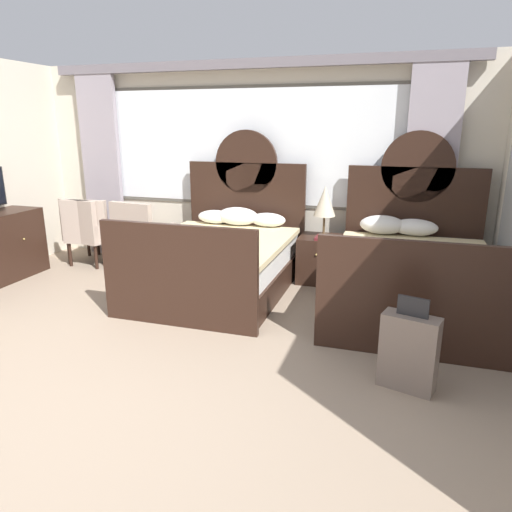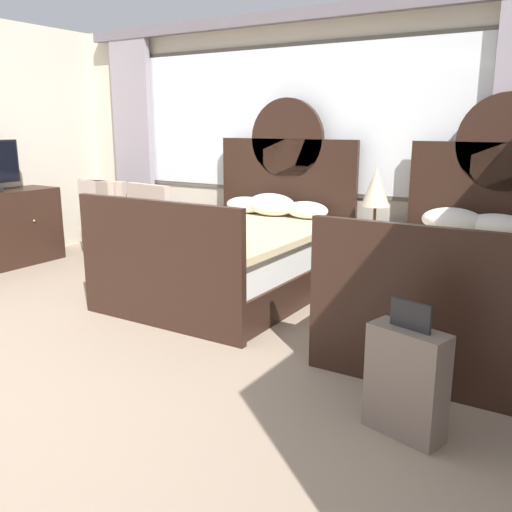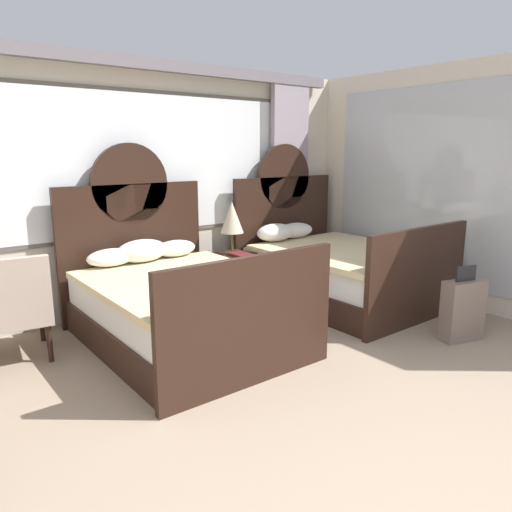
{
  "view_description": "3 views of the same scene",
  "coord_description": "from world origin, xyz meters",
  "px_view_note": "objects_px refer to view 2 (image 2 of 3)",
  "views": [
    {
      "loc": [
        1.94,
        -2.25,
        1.9
      ],
      "look_at": [
        0.56,
        2.19,
        0.58
      ],
      "focal_mm": 32.76,
      "sensor_mm": 36.0,
      "label": 1
    },
    {
      "loc": [
        2.79,
        -1.55,
        1.57
      ],
      "look_at": [
        0.6,
        2.0,
        0.56
      ],
      "focal_mm": 38.54,
      "sensor_mm": 36.0,
      "label": 2
    },
    {
      "loc": [
        -2.08,
        -1.18,
        1.77
      ],
      "look_at": [
        0.64,
        2.31,
        0.79
      ],
      "focal_mm": 33.98,
      "sensor_mm": 36.0,
      "label": 3
    }
  ],
  "objects_px": {
    "bed_near_window": "(236,253)",
    "suitcase_on_floor": "(406,381)",
    "armchair_by_window_centre": "(112,215)",
    "armchair_by_window_right": "(114,216)",
    "armchair_by_window_left": "(162,222)",
    "bed_near_mirror": "(472,288)",
    "nightstand_between_beds": "(368,263)",
    "book_on_nightstand": "(371,234)",
    "table_lamp_on_nightstand": "(376,188)"
  },
  "relations": [
    {
      "from": "bed_near_window",
      "to": "suitcase_on_floor",
      "type": "distance_m",
      "value": 2.64
    },
    {
      "from": "armchair_by_window_centre",
      "to": "suitcase_on_floor",
      "type": "bearing_deg",
      "value": -26.23
    },
    {
      "from": "armchair_by_window_right",
      "to": "suitcase_on_floor",
      "type": "height_order",
      "value": "armchair_by_window_right"
    },
    {
      "from": "armchair_by_window_left",
      "to": "armchair_by_window_centre",
      "type": "xyz_separation_m",
      "value": [
        -0.8,
        0.0,
        0.0
      ]
    },
    {
      "from": "armchair_by_window_left",
      "to": "suitcase_on_floor",
      "type": "bearing_deg",
      "value": -31.28
    },
    {
      "from": "suitcase_on_floor",
      "to": "armchair_by_window_left",
      "type": "bearing_deg",
      "value": 148.72
    },
    {
      "from": "bed_near_mirror",
      "to": "armchair_by_window_centre",
      "type": "relative_size",
      "value": 2.29
    },
    {
      "from": "bed_near_window",
      "to": "bed_near_mirror",
      "type": "distance_m",
      "value": 2.11
    },
    {
      "from": "nightstand_between_beds",
      "to": "armchair_by_window_centre",
      "type": "height_order",
      "value": "armchair_by_window_centre"
    },
    {
      "from": "suitcase_on_floor",
      "to": "armchair_by_window_centre",
      "type": "bearing_deg",
      "value": 153.77
    },
    {
      "from": "book_on_nightstand",
      "to": "armchair_by_window_centre",
      "type": "relative_size",
      "value": 0.28
    },
    {
      "from": "armchair_by_window_right",
      "to": "nightstand_between_beds",
      "type": "bearing_deg",
      "value": 3.17
    },
    {
      "from": "table_lamp_on_nightstand",
      "to": "book_on_nightstand",
      "type": "distance_m",
      "value": 0.43
    },
    {
      "from": "book_on_nightstand",
      "to": "suitcase_on_floor",
      "type": "xyz_separation_m",
      "value": [
        0.99,
        -2.16,
        -0.29
      ]
    },
    {
      "from": "armchair_by_window_centre",
      "to": "bed_near_mirror",
      "type": "bearing_deg",
      "value": -6.6
    },
    {
      "from": "armchair_by_window_left",
      "to": "bed_near_window",
      "type": "bearing_deg",
      "value": -20.11
    },
    {
      "from": "nightstand_between_beds",
      "to": "armchair_by_window_left",
      "type": "height_order",
      "value": "armchair_by_window_left"
    },
    {
      "from": "armchair_by_window_centre",
      "to": "bed_near_window",
      "type": "bearing_deg",
      "value": -12.89
    },
    {
      "from": "bed_near_window",
      "to": "armchair_by_window_left",
      "type": "xyz_separation_m",
      "value": [
        -1.33,
        0.49,
        0.11
      ]
    },
    {
      "from": "nightstand_between_beds",
      "to": "armchair_by_window_centre",
      "type": "relative_size",
      "value": 0.62
    },
    {
      "from": "table_lamp_on_nightstand",
      "to": "book_on_nightstand",
      "type": "height_order",
      "value": "table_lamp_on_nightstand"
    },
    {
      "from": "bed_near_window",
      "to": "table_lamp_on_nightstand",
      "type": "height_order",
      "value": "bed_near_window"
    },
    {
      "from": "nightstand_between_beds",
      "to": "table_lamp_on_nightstand",
      "type": "height_order",
      "value": "table_lamp_on_nightstand"
    },
    {
      "from": "book_on_nightstand",
      "to": "suitcase_on_floor",
      "type": "relative_size",
      "value": 0.36
    },
    {
      "from": "bed_near_window",
      "to": "bed_near_mirror",
      "type": "relative_size",
      "value": 1.0
    },
    {
      "from": "book_on_nightstand",
      "to": "armchair_by_window_left",
      "type": "height_order",
      "value": "armchair_by_window_left"
    },
    {
      "from": "bed_near_mirror",
      "to": "suitcase_on_floor",
      "type": "bearing_deg",
      "value": -90.34
    },
    {
      "from": "table_lamp_on_nightstand",
      "to": "bed_near_mirror",
      "type": "bearing_deg",
      "value": -34.24
    },
    {
      "from": "armchair_by_window_centre",
      "to": "armchair_by_window_right",
      "type": "relative_size",
      "value": 1.0
    },
    {
      "from": "nightstand_between_beds",
      "to": "table_lamp_on_nightstand",
      "type": "distance_m",
      "value": 0.71
    },
    {
      "from": "armchair_by_window_centre",
      "to": "armchair_by_window_right",
      "type": "height_order",
      "value": "same"
    },
    {
      "from": "book_on_nightstand",
      "to": "armchair_by_window_right",
      "type": "bearing_deg",
      "value": -178.68
    },
    {
      "from": "table_lamp_on_nightstand",
      "to": "suitcase_on_floor",
      "type": "relative_size",
      "value": 0.86
    },
    {
      "from": "bed_near_window",
      "to": "bed_near_mirror",
      "type": "bearing_deg",
      "value": -0.09
    },
    {
      "from": "nightstand_between_beds",
      "to": "armchair_by_window_centre",
      "type": "xyz_separation_m",
      "value": [
        -3.19,
        -0.17,
        0.2
      ]
    },
    {
      "from": "armchair_by_window_right",
      "to": "armchair_by_window_centre",
      "type": "bearing_deg",
      "value": 178.87
    },
    {
      "from": "bed_near_mirror",
      "to": "nightstand_between_beds",
      "type": "bearing_deg",
      "value": 147.7
    },
    {
      "from": "table_lamp_on_nightstand",
      "to": "armchair_by_window_left",
      "type": "distance_m",
      "value": 2.48
    },
    {
      "from": "armchair_by_window_left",
      "to": "suitcase_on_floor",
      "type": "xyz_separation_m",
      "value": [
        3.43,
        -2.09,
        -0.2
      ]
    },
    {
      "from": "nightstand_between_beds",
      "to": "table_lamp_on_nightstand",
      "type": "xyz_separation_m",
      "value": [
        0.03,
        0.03,
        0.71
      ]
    },
    {
      "from": "nightstand_between_beds",
      "to": "table_lamp_on_nightstand",
      "type": "relative_size",
      "value": 0.92
    },
    {
      "from": "nightstand_between_beds",
      "to": "armchair_by_window_right",
      "type": "xyz_separation_m",
      "value": [
        -3.16,
        -0.18,
        0.2
      ]
    },
    {
      "from": "bed_near_window",
      "to": "armchair_by_window_right",
      "type": "distance_m",
      "value": 2.16
    },
    {
      "from": "bed_near_window",
      "to": "table_lamp_on_nightstand",
      "type": "xyz_separation_m",
      "value": [
        1.09,
        0.69,
        0.62
      ]
    },
    {
      "from": "table_lamp_on_nightstand",
      "to": "armchair_by_window_right",
      "type": "height_order",
      "value": "table_lamp_on_nightstand"
    },
    {
      "from": "bed_near_window",
      "to": "nightstand_between_beds",
      "type": "distance_m",
      "value": 1.25
    },
    {
      "from": "bed_near_mirror",
      "to": "table_lamp_on_nightstand",
      "type": "bearing_deg",
      "value": 145.76
    },
    {
      "from": "bed_near_mirror",
      "to": "book_on_nightstand",
      "type": "bearing_deg",
      "value": 150.62
    },
    {
      "from": "armchair_by_window_right",
      "to": "bed_near_mirror",
      "type": "bearing_deg",
      "value": -6.64
    },
    {
      "from": "bed_near_mirror",
      "to": "suitcase_on_floor",
      "type": "relative_size",
      "value": 2.96
    }
  ]
}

